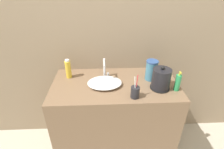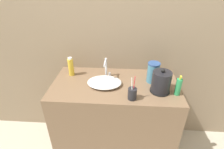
{
  "view_description": "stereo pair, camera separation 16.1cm",
  "coord_description": "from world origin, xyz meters",
  "px_view_note": "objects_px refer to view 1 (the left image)",
  "views": [
    {
      "loc": [
        -0.09,
        -1.09,
        1.81
      ],
      "look_at": [
        -0.03,
        0.31,
        1.0
      ],
      "focal_mm": 28.0,
      "sensor_mm": 36.0,
      "label": 1
    },
    {
      "loc": [
        0.07,
        -1.09,
        1.81
      ],
      "look_at": [
        -0.03,
        0.31,
        1.0
      ],
      "focal_mm": 28.0,
      "sensor_mm": 36.0,
      "label": 2
    }
  ],
  "objects_px": {
    "lotion_bottle": "(178,83)",
    "water_pitcher": "(151,70)",
    "electric_kettle": "(161,80)",
    "toothbrush_cup": "(135,92)",
    "shampoo_bottle": "(68,69)",
    "faucet": "(105,67)"
  },
  "relations": [
    {
      "from": "electric_kettle",
      "to": "toothbrush_cup",
      "type": "height_order",
      "value": "electric_kettle"
    },
    {
      "from": "toothbrush_cup",
      "to": "lotion_bottle",
      "type": "relative_size",
      "value": 1.14
    },
    {
      "from": "electric_kettle",
      "to": "shampoo_bottle",
      "type": "bearing_deg",
      "value": 164.84
    },
    {
      "from": "lotion_bottle",
      "to": "faucet",
      "type": "bearing_deg",
      "value": 158.67
    },
    {
      "from": "faucet",
      "to": "electric_kettle",
      "type": "relative_size",
      "value": 0.87
    },
    {
      "from": "electric_kettle",
      "to": "water_pitcher",
      "type": "xyz_separation_m",
      "value": [
        -0.05,
        0.16,
        0.01
      ]
    },
    {
      "from": "faucet",
      "to": "water_pitcher",
      "type": "bearing_deg",
      "value": -6.34
    },
    {
      "from": "faucet",
      "to": "water_pitcher",
      "type": "relative_size",
      "value": 1.0
    },
    {
      "from": "lotion_bottle",
      "to": "water_pitcher",
      "type": "bearing_deg",
      "value": 133.28
    },
    {
      "from": "toothbrush_cup",
      "to": "lotion_bottle",
      "type": "height_order",
      "value": "toothbrush_cup"
    },
    {
      "from": "shampoo_bottle",
      "to": "water_pitcher",
      "type": "height_order",
      "value": "water_pitcher"
    },
    {
      "from": "electric_kettle",
      "to": "water_pitcher",
      "type": "relative_size",
      "value": 1.14
    },
    {
      "from": "water_pitcher",
      "to": "lotion_bottle",
      "type": "bearing_deg",
      "value": -46.72
    },
    {
      "from": "lotion_bottle",
      "to": "water_pitcher",
      "type": "distance_m",
      "value": 0.27
    },
    {
      "from": "toothbrush_cup",
      "to": "shampoo_bottle",
      "type": "height_order",
      "value": "toothbrush_cup"
    },
    {
      "from": "electric_kettle",
      "to": "lotion_bottle",
      "type": "height_order",
      "value": "electric_kettle"
    },
    {
      "from": "toothbrush_cup",
      "to": "faucet",
      "type": "bearing_deg",
      "value": 126.29
    },
    {
      "from": "lotion_bottle",
      "to": "water_pitcher",
      "type": "xyz_separation_m",
      "value": [
        -0.19,
        0.2,
        0.02
      ]
    },
    {
      "from": "toothbrush_cup",
      "to": "electric_kettle",
      "type": "bearing_deg",
      "value": 26.62
    },
    {
      "from": "toothbrush_cup",
      "to": "lotion_bottle",
      "type": "xyz_separation_m",
      "value": [
        0.39,
        0.09,
        0.03
      ]
    },
    {
      "from": "lotion_bottle",
      "to": "water_pitcher",
      "type": "relative_size",
      "value": 0.95
    },
    {
      "from": "lotion_bottle",
      "to": "shampoo_bottle",
      "type": "height_order",
      "value": "shampoo_bottle"
    }
  ]
}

